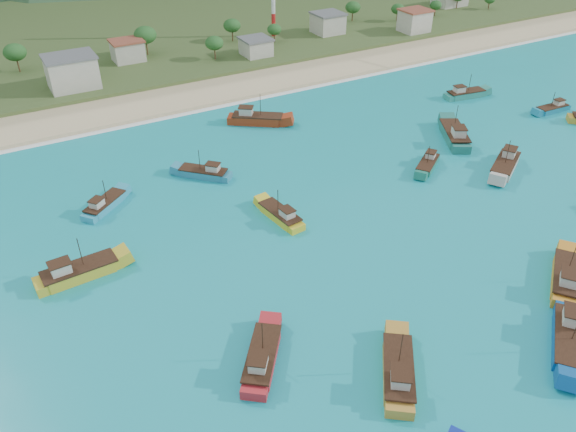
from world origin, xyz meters
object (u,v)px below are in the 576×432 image
boat_1 (204,174)px  boat_20 (566,279)px  boat_19 (281,216)px  boat_24 (465,95)px  boat_22 (569,340)px  boat_25 (552,109)px  boat_5 (428,165)px  boat_23 (256,119)px  boat_21 (505,165)px  boat_9 (105,205)px  boat_4 (398,373)px  boat_15 (79,272)px  boat_13 (262,359)px  boat_18 (454,135)px

boat_1 → boat_20: bearing=-103.8°
boat_19 → boat_24: boat_24 is taller
boat_22 → boat_25: (57.19, 49.17, -0.36)m
boat_5 → boat_23: 38.50m
boat_21 → boat_23: bearing=6.2°
boat_9 → boat_19: 29.54m
boat_4 → boat_25: size_ratio=1.23×
boat_9 → boat_22: boat_22 is taller
boat_20 → boat_21: boat_20 is taller
boat_20 → boat_25: 63.29m
boat_15 → boat_20: bearing=55.5°
boat_13 → boat_22: 37.24m
boat_9 → boat_21: size_ratio=0.76×
boat_4 → boat_20: size_ratio=0.95×
boat_1 → boat_13: (-10.94, -44.44, 0.09)m
boat_5 → boat_23: boat_23 is taller
boat_23 → boat_5: bearing=65.0°
boat_19 → boat_24: 67.67m
boat_9 → boat_23: bearing=76.5°
boat_9 → boat_19: (24.05, -17.15, 0.04)m
boat_9 → boat_18: bearing=43.2°
boat_21 → boat_18: bearing=-33.2°
boat_22 → boat_18: bearing=-67.9°
boat_25 → boat_9: bearing=87.3°
boat_4 → boat_21: (48.23, 29.02, 0.05)m
boat_1 → boat_4: boat_4 is taller
boat_9 → boat_15: size_ratio=0.75×
boat_5 → boat_19: boat_19 is taller
boat_9 → boat_25: bearing=45.5°
boat_1 → boat_23: size_ratio=0.75×
boat_13 → boat_25: 97.00m
boat_18 → boat_19: 45.62m
boat_9 → boat_15: boat_15 is taller
boat_18 → boat_21: (-0.53, -14.01, -0.14)m
boat_13 → boat_19: (16.45, 25.48, -0.11)m
boat_5 → boat_15: (-64.05, -0.66, 0.30)m
boat_15 → boat_25: (106.24, 7.01, -0.30)m
boat_15 → boat_21: 76.37m
boat_5 → boat_18: bearing=-97.6°
boat_18 → boat_20: bearing=-84.1°
boat_23 → boat_1: bearing=-14.0°
boat_18 → boat_25: bearing=29.7°
boat_21 → boat_23: (-31.15, 41.05, 0.06)m
boat_21 → boat_22: size_ratio=1.00×
boat_1 → boat_18: bearing=-57.6°
boat_18 → boat_24: boat_18 is taller
boat_9 → boat_20: (50.71, -50.43, 0.26)m
boat_1 → boat_13: size_ratio=0.87×
boat_23 → boat_9: bearing=-29.0°
boat_5 → boat_15: size_ratio=0.74×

